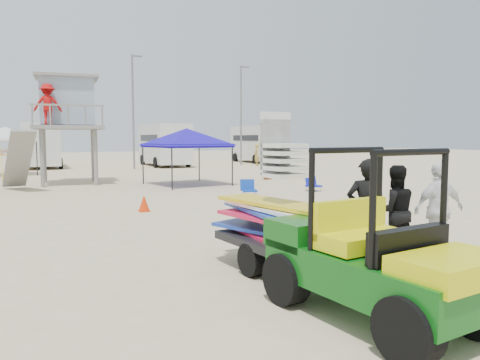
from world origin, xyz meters
name	(u,v)px	position (x,y,z in m)	size (l,w,h in m)	color
ground	(288,278)	(0.00, 0.00, 0.00)	(140.00, 140.00, 0.00)	beige
utility_cart	(376,243)	(0.08, -1.94, 0.96)	(1.70, 2.87, 2.07)	#0D5312
surf_trailer	(281,215)	(0.09, 0.40, 0.95)	(1.69, 2.73, 2.33)	black
man_left	(366,212)	(1.61, 0.10, 0.94)	(0.68, 0.45, 1.87)	black
man_mid	(394,211)	(2.46, 0.35, 0.86)	(0.84, 0.65, 1.72)	black
man_right	(439,209)	(3.31, 0.10, 0.88)	(1.03, 0.43, 1.76)	white
lifeguard_tower	(65,106)	(-2.09, 17.64, 3.76)	(3.35, 3.35, 5.04)	gray
canopy_blue	(187,131)	(3.01, 14.75, 2.52)	(3.79, 3.79, 3.07)	black
canopy_white_c	(5,129)	(-5.01, 24.52, 2.73)	(3.49, 3.49, 3.28)	black
umbrella_a	(8,165)	(-4.75, 19.78, 0.84)	(1.83, 1.87, 1.68)	red
umbrella_b	(3,164)	(-5.00, 20.28, 0.87)	(1.90, 1.94, 1.74)	yellow
cone_near	(144,203)	(-0.60, 7.65, 0.25)	(0.34, 0.34, 0.50)	red
beach_chair_b	(312,184)	(7.05, 10.21, 0.31)	(0.62, 0.66, 0.64)	#111FB8
beach_chair_c	(248,188)	(3.86, 9.71, 0.31)	(0.68, 0.74, 0.64)	#0E379E
rv_mid_left	(40,143)	(-3.00, 31.49, 1.80)	(2.65, 6.50, 3.25)	silver
rv_mid_right	(164,143)	(6.00, 29.99, 1.80)	(2.64, 7.00, 3.25)	silver
rv_far_right	(258,142)	(15.00, 31.49, 1.80)	(2.64, 6.60, 3.25)	silver
light_pole_left	(133,112)	(3.00, 27.00, 4.00)	(0.14, 0.14, 8.00)	slate
light_pole_right	(241,116)	(12.00, 28.50, 4.00)	(0.14, 0.14, 8.00)	slate
distant_beachgoers	(262,159)	(9.62, 19.97, 0.87)	(5.48, 11.83, 1.75)	gold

